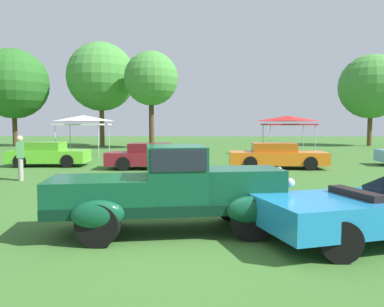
# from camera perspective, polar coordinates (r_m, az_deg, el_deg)

# --- Properties ---
(ground_plane) EXTENTS (120.00, 120.00, 0.00)m
(ground_plane) POSITION_cam_1_polar(r_m,az_deg,el_deg) (7.50, -1.32, -11.98)
(ground_plane) COLOR #386628
(feature_pickup_truck) EXTENTS (4.77, 2.35, 1.70)m
(feature_pickup_truck) POSITION_cam_1_polar(r_m,az_deg,el_deg) (7.46, -3.12, -5.21)
(feature_pickup_truck) COLOR black
(feature_pickup_truck) RESTS_ON ground_plane
(neighbor_convertible) EXTENTS (4.65, 2.93, 1.40)m
(neighbor_convertible) POSITION_cam_1_polar(r_m,az_deg,el_deg) (7.80, 26.29, -7.41)
(neighbor_convertible) COLOR #1E7AB7
(neighbor_convertible) RESTS_ON ground_plane
(show_car_lime) EXTENTS (3.88, 1.84, 1.22)m
(show_car_lime) POSITION_cam_1_polar(r_m,az_deg,el_deg) (20.58, -20.65, -0.11)
(show_car_lime) COLOR #60C62D
(show_car_lime) RESTS_ON ground_plane
(show_car_burgundy) EXTENTS (4.48, 1.82, 1.22)m
(show_car_burgundy) POSITION_cam_1_polar(r_m,az_deg,el_deg) (18.17, -5.81, -0.41)
(show_car_burgundy) COLOR maroon
(show_car_burgundy) RESTS_ON ground_plane
(show_car_orange) EXTENTS (4.61, 1.83, 1.22)m
(show_car_orange) POSITION_cam_1_polar(r_m,az_deg,el_deg) (18.69, 12.55, -0.36)
(show_car_orange) COLOR orange
(show_car_orange) RESTS_ON ground_plane
(spectator_by_row) EXTENTS (0.36, 0.46, 1.69)m
(spectator_by_row) POSITION_cam_1_polar(r_m,az_deg,el_deg) (15.69, -24.27, -0.38)
(spectator_by_row) COLOR #9E998E
(spectator_by_row) RESTS_ON ground_plane
(canopy_tent_left_field) EXTENTS (3.06, 3.06, 2.71)m
(canopy_tent_left_field) POSITION_cam_1_polar(r_m,az_deg,el_deg) (26.53, -15.96, 4.89)
(canopy_tent_left_field) COLOR #B7B7BC
(canopy_tent_left_field) RESTS_ON ground_plane
(canopy_tent_center_field) EXTENTS (3.27, 3.27, 2.71)m
(canopy_tent_center_field) POSITION_cam_1_polar(r_m,az_deg,el_deg) (27.34, 14.15, 4.91)
(canopy_tent_center_field) COLOR #B7B7BC
(canopy_tent_center_field) RESTS_ON ground_plane
(treeline_far_left) EXTENTS (6.55, 6.55, 9.19)m
(treeline_far_left) POSITION_cam_1_polar(r_m,az_deg,el_deg) (40.11, -25.15, 9.41)
(treeline_far_left) COLOR #47331E
(treeline_far_left) RESTS_ON ground_plane
(treeline_mid_left) EXTENTS (6.52, 6.52, 9.90)m
(treeline_mid_left) POSITION_cam_1_polar(r_m,az_deg,el_deg) (38.16, -13.43, 11.07)
(treeline_mid_left) COLOR brown
(treeline_mid_left) RESTS_ON ground_plane
(treeline_center) EXTENTS (4.69, 4.69, 8.42)m
(treeline_center) POSITION_cam_1_polar(r_m,az_deg,el_deg) (33.83, -6.13, 11.05)
(treeline_center) COLOR #47331E
(treeline_center) RESTS_ON ground_plane
(treeline_mid_right) EXTENTS (6.17, 6.17, 8.85)m
(treeline_mid_right) POSITION_cam_1_polar(r_m,az_deg,el_deg) (41.35, 25.21, 9.03)
(treeline_mid_right) COLOR brown
(treeline_mid_right) RESTS_ON ground_plane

